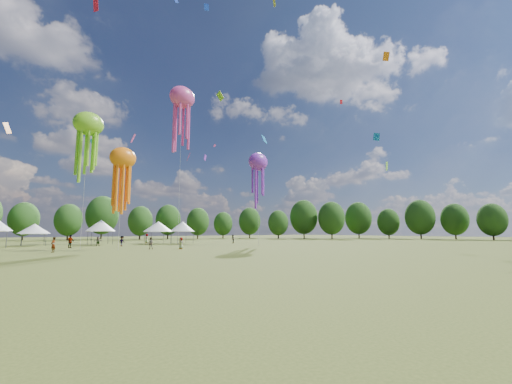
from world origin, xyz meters
TOP-DOWN VIEW (x-y plane):
  - ground at (0.00, 0.00)m, footprint 300.00×300.00m
  - spectator_near at (-2.48, 34.78)m, footprint 0.92×0.82m
  - spectators_far at (-0.36, 46.33)m, footprint 32.31×26.25m
  - festival_tents at (-3.55, 53.59)m, footprint 33.73×10.51m
  - show_kites at (-0.98, 43.04)m, footprint 47.37×16.58m
  - small_kites at (1.04, 42.66)m, footprint 67.45×57.81m
  - treeline at (-3.87, 62.51)m, footprint 201.57×95.24m

SIDE VIEW (x-z plane):
  - ground at x=0.00m, z-range 0.00..0.00m
  - spectator_near at x=-2.48m, z-range 0.00..1.59m
  - spectators_far at x=-0.36m, z-range -0.08..1.80m
  - festival_tents at x=-3.55m, z-range 1.05..5.50m
  - treeline at x=-3.87m, z-range -0.17..13.26m
  - show_kites at x=-0.98m, z-range 3.81..34.62m
  - small_kites at x=1.04m, z-range 7.42..52.81m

